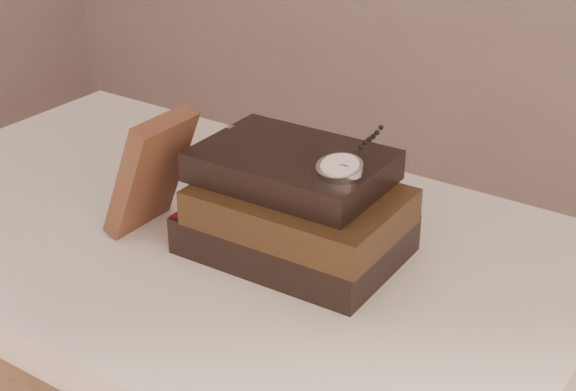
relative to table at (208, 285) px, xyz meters
The scene contains 5 objects.
table is the anchor object (origin of this frame).
book_stack 0.21m from the table, ahead, with size 0.27×0.19×0.13m.
journal 0.19m from the table, 137.33° to the right, with size 0.02×0.10×0.17m, color #3E2317.
pocket_watch 0.31m from the table, ahead, with size 0.06×0.16×0.02m.
eyeglasses 0.20m from the table, 67.23° to the left, with size 0.11×0.13×0.05m.
Camera 1 is at (0.65, -0.40, 1.29)m, focal length 53.04 mm.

